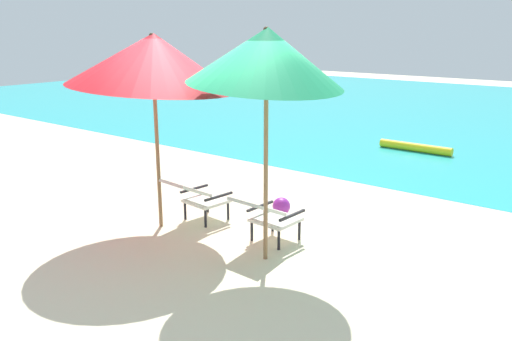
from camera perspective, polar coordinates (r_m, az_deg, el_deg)
name	(u,v)px	position (r m, az deg, el deg)	size (l,w,h in m)	color
ground_plane	(367,171)	(10.21, 11.92, -0.06)	(40.00, 40.00, 0.00)	beige
ocean_band	(487,116)	(17.79, 23.72, 5.46)	(40.00, 18.00, 0.01)	#28B2B7
swim_buoy	(415,147)	(12.04, 16.83, 2.42)	(0.18, 0.18, 1.60)	yellow
lounge_chair_left	(197,195)	(7.31, -6.45, -2.64)	(0.63, 0.93, 0.68)	silver
lounge_chair_right	(267,214)	(6.54, 1.19, -4.71)	(0.58, 0.90, 0.68)	silver
beach_umbrella_left	(153,61)	(6.91, -11.08, 11.59)	(3.05, 3.04, 2.64)	olive
beach_umbrella_right	(266,57)	(5.73, 1.13, 12.20)	(1.98, 1.95, 2.71)	olive
beach_ball	(281,206)	(7.66, 2.76, -3.87)	(0.26, 0.26, 0.26)	purple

